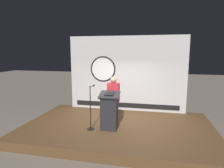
% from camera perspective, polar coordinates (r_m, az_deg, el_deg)
% --- Properties ---
extents(ground_plane, '(40.00, 40.00, 0.00)m').
position_cam_1_polar(ground_plane, '(7.09, 1.71, -13.93)').
color(ground_plane, '#6B6056').
extents(stage_platform, '(6.40, 4.00, 0.30)m').
position_cam_1_polar(stage_platform, '(7.03, 1.71, -12.81)').
color(stage_platform, brown).
rests_on(stage_platform, ground).
extents(banner_display, '(4.95, 0.12, 3.16)m').
position_cam_1_polar(banner_display, '(8.40, 3.97, 2.91)').
color(banner_display, silver).
rests_on(banner_display, stage_platform).
extents(podium, '(0.64, 0.49, 1.24)m').
position_cam_1_polar(podium, '(6.41, -0.78, -7.93)').
color(podium, '#26262B').
rests_on(podium, stage_platform).
extents(speaker_person, '(0.40, 0.26, 1.67)m').
position_cam_1_polar(speaker_person, '(6.78, 0.41, -4.70)').
color(speaker_person, black).
rests_on(speaker_person, stage_platform).
extents(microphone_stand, '(0.24, 0.54, 1.44)m').
position_cam_1_polar(microphone_stand, '(6.50, -6.09, -8.59)').
color(microphone_stand, black).
rests_on(microphone_stand, stage_platform).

